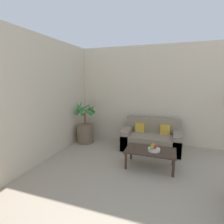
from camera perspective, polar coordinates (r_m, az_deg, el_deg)
The scene contains 8 objects.
wall_back at distance 5.06m, azimuth 28.78°, elevation 4.35°, with size 8.51×0.06×2.70m.
potted_palm at distance 5.06m, azimuth -8.74°, elevation -5.41°, with size 0.65×0.66×1.22m.
sofa_loveseat at distance 4.68m, azimuth 12.70°, elevation -8.65°, with size 1.45×0.78×0.76m.
coffee_table at distance 3.73m, azimuth 12.42°, elevation -12.64°, with size 0.99×0.57×0.37m.
fruit_bowl at distance 3.66m, azimuth 13.56°, elevation -11.87°, with size 0.24×0.24×0.06m.
apple_red at distance 3.64m, azimuth 13.91°, elevation -10.96°, with size 0.07×0.07×0.07m.
apple_green at distance 3.58m, azimuth 12.93°, elevation -11.22°, with size 0.08×0.08×0.08m.
orange_fruit at distance 3.70m, azimuth 13.26°, elevation -10.51°, with size 0.08×0.08×0.08m.
Camera 1 is at (-0.85, 1.67, 1.78)m, focal length 28.00 mm.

